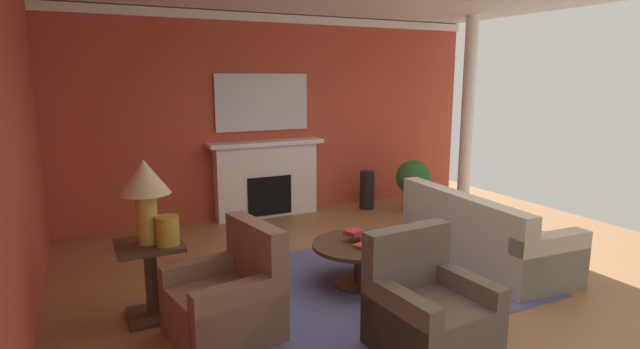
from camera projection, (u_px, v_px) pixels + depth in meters
The scene contains 20 objects.
ground_plane at pixel (385, 284), 5.29m from camera, with size 8.41×8.41×0.00m, color olive.
wall_fireplace at pixel (273, 116), 7.86m from camera, with size 7.07×0.12×3.09m, color #B7422D.
wall_window at pixel (7, 157), 3.85m from camera, with size 0.12×6.98×3.09m, color #B7422D.
crown_moulding at pixel (273, 18), 7.51m from camera, with size 7.07×0.08×0.12m, color white.
area_rug at pixel (359, 283), 5.29m from camera, with size 3.51×2.41×0.01m, color #4C517A.
fireplace at pixel (267, 181), 7.78m from camera, with size 1.80×0.35×1.19m.
mantel_mirror at pixel (262, 102), 7.65m from camera, with size 1.47×0.04×0.86m, color silver.
sofa at pixel (481, 238), 5.85m from camera, with size 1.01×2.15×0.85m.
armchair_near_window at pixel (228, 302), 4.17m from camera, with size 0.93×0.93×0.95m.
armchair_facing_fireplace at pixel (428, 314), 3.96m from camera, with size 0.86×0.86×0.95m.
coffee_table at pixel (360, 254), 5.23m from camera, with size 1.00×1.00×0.45m.
side_table at pixel (151, 275), 4.50m from camera, with size 0.56×0.56×0.70m.
table_lamp at pixel (145, 185), 4.34m from camera, with size 0.44×0.44×0.75m.
vase_tall_corner at pixel (367, 190), 8.27m from camera, with size 0.24×0.24×0.63m, color black.
vase_on_side_table at pixel (168, 231), 4.37m from camera, with size 0.20×0.20×0.26m, color #B7892D.
book_red_cover at pixel (365, 245), 5.08m from camera, with size 0.21×0.15×0.04m, color maroon.
book_art_folio at pixel (369, 236), 5.26m from camera, with size 0.24×0.16×0.03m, color navy.
book_small_novel at pixel (354, 232), 5.25m from camera, with size 0.19×0.15×0.05m, color maroon.
potted_plant at pixel (413, 181), 8.10m from camera, with size 0.56×0.56×0.83m.
column_white at pixel (467, 115), 8.11m from camera, with size 0.20×0.20×3.09m, color white.
Camera 1 is at (-2.80, -4.17, 2.15)m, focal length 28.17 mm.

